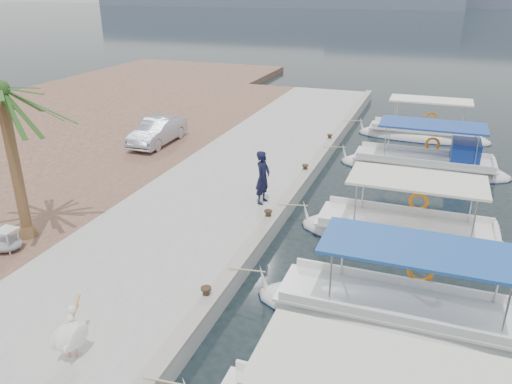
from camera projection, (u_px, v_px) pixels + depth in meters
ground at (263, 254)px, 15.98m from camera, size 400.00×400.00×0.00m
concrete_quay at (235, 182)px, 21.17m from camera, size 6.00×40.00×0.50m
quay_curb at (299, 183)px, 20.17m from camera, size 0.44×40.00×0.12m
cobblestone_strip at (134, 168)px, 22.73m from camera, size 4.00×40.00×0.50m
fishing_caique_b at (402, 319)px, 12.66m from camera, size 7.77×2.18×2.83m
fishing_caique_c at (404, 237)px, 16.81m from camera, size 7.16×2.36×2.83m
fishing_caique_d at (425, 167)px, 23.03m from camera, size 7.64×2.31×2.83m
fishing_caique_e at (423, 137)px, 27.86m from camera, size 7.16×1.99×2.83m
mooring_bollards at (268, 214)px, 17.13m from camera, size 0.28×20.28×0.33m
pelican at (70, 335)px, 10.68m from camera, size 0.80×1.32×1.05m
fisherman at (263, 177)px, 18.13m from camera, size 0.57×0.78×1.99m
date_palm at (0, 90)px, 14.27m from camera, size 4.60×4.60×5.63m
parked_car at (158, 131)px, 25.10m from camera, size 1.42×3.98×1.31m
tarp_bundle at (5, 243)px, 15.17m from camera, size 1.10×0.90×0.40m
folding_table at (7, 235)px, 14.95m from camera, size 0.55×0.55×0.73m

